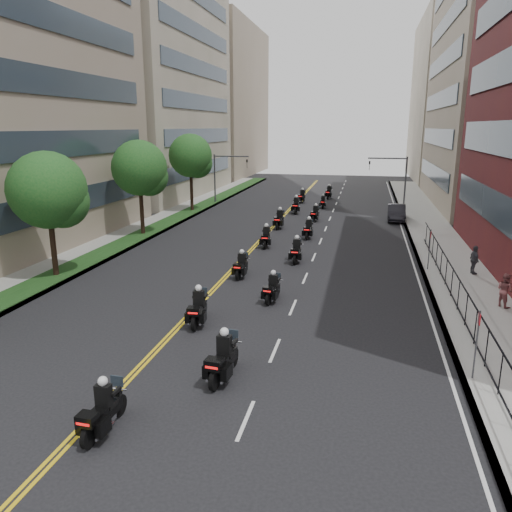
% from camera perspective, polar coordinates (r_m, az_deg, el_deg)
% --- Properties ---
extents(ground, '(160.00, 160.00, 0.00)m').
position_cam_1_polar(ground, '(16.92, -12.25, -16.60)').
color(ground, black).
rests_on(ground, ground).
extents(sidewalk_right, '(4.00, 90.00, 0.15)m').
position_cam_1_polar(sidewalk_right, '(39.41, 20.23, 1.10)').
color(sidewalk_right, gray).
rests_on(sidewalk_right, ground).
extents(sidewalk_left, '(4.00, 90.00, 0.15)m').
position_cam_1_polar(sidewalk_left, '(43.12, -13.18, 2.72)').
color(sidewalk_left, gray).
rests_on(sidewalk_left, ground).
extents(grass_strip, '(2.00, 90.00, 0.04)m').
position_cam_1_polar(grass_strip, '(42.77, -12.21, 2.81)').
color(grass_strip, '#153513').
rests_on(grass_strip, sidewalk_left).
extents(building_right_far, '(15.00, 28.00, 26.00)m').
position_cam_1_polar(building_right_far, '(92.40, 22.70, 16.22)').
color(building_right_far, gray).
rests_on(building_right_far, ground).
extents(building_left_mid, '(16.11, 28.00, 34.00)m').
position_cam_1_polar(building_left_mid, '(67.83, -13.40, 21.30)').
color(building_left_mid, gray).
rests_on(building_left_mid, ground).
extents(building_left_far, '(16.00, 28.00, 26.00)m').
position_cam_1_polar(building_left_far, '(95.47, -5.19, 17.16)').
color(building_left_far, gray).
rests_on(building_left_far, ground).
extents(iron_fence, '(0.05, 28.00, 1.50)m').
position_cam_1_polar(iron_fence, '(26.63, 21.80, -3.43)').
color(iron_fence, black).
rests_on(iron_fence, sidewalk_right).
extents(street_trees, '(4.40, 38.40, 7.98)m').
position_cam_1_polar(street_trees, '(36.31, -16.59, 8.42)').
color(street_trees, '#331D16').
rests_on(street_trees, ground).
extents(traffic_signal_right, '(4.09, 0.20, 5.60)m').
position_cam_1_polar(traffic_signal_right, '(55.37, 15.76, 8.92)').
color(traffic_signal_right, '#3F3F44').
rests_on(traffic_signal_right, ground).
extents(traffic_signal_left, '(4.09, 0.20, 5.60)m').
position_cam_1_polar(traffic_signal_left, '(57.52, -3.82, 9.62)').
color(traffic_signal_left, '#3F3F44').
rests_on(traffic_signal_left, ground).
extents(motorcycle_0, '(0.56, 2.34, 1.72)m').
position_cam_1_polar(motorcycle_0, '(15.74, -17.15, -16.62)').
color(motorcycle_0, black).
rests_on(motorcycle_0, ground).
extents(motorcycle_1, '(0.70, 2.55, 1.89)m').
position_cam_1_polar(motorcycle_1, '(17.89, -3.78, -11.73)').
color(motorcycle_1, black).
rests_on(motorcycle_1, ground).
extents(motorcycle_2, '(0.68, 2.46, 1.82)m').
position_cam_1_polar(motorcycle_2, '(22.66, -6.61, -6.05)').
color(motorcycle_2, black).
rests_on(motorcycle_2, ground).
extents(motorcycle_3, '(0.64, 2.18, 1.61)m').
position_cam_1_polar(motorcycle_3, '(25.45, 1.89, -3.80)').
color(motorcycle_3, black).
rests_on(motorcycle_3, ground).
extents(motorcycle_4, '(0.53, 2.25, 1.66)m').
position_cam_1_polar(motorcycle_4, '(29.47, -1.69, -1.18)').
color(motorcycle_4, black).
rests_on(motorcycle_4, ground).
extents(motorcycle_5, '(0.55, 2.41, 1.78)m').
position_cam_1_polar(motorcycle_5, '(32.84, 4.64, 0.52)').
color(motorcycle_5, black).
rests_on(motorcycle_5, ground).
extents(motorcycle_6, '(0.64, 2.38, 1.75)m').
position_cam_1_polar(motorcycle_6, '(36.84, 1.16, 2.10)').
color(motorcycle_6, black).
rests_on(motorcycle_6, ground).
extents(motorcycle_7, '(0.58, 2.37, 1.75)m').
position_cam_1_polar(motorcycle_7, '(39.95, 6.03, 3.00)').
color(motorcycle_7, black).
rests_on(motorcycle_7, ground).
extents(motorcycle_8, '(0.60, 2.53, 1.87)m').
position_cam_1_polar(motorcycle_8, '(43.72, 2.71, 4.14)').
color(motorcycle_8, black).
rests_on(motorcycle_8, ground).
extents(motorcycle_9, '(0.68, 2.26, 1.67)m').
position_cam_1_polar(motorcycle_9, '(47.37, 6.80, 4.77)').
color(motorcycle_9, black).
rests_on(motorcycle_9, ground).
extents(motorcycle_10, '(0.62, 2.55, 1.88)m').
position_cam_1_polar(motorcycle_10, '(51.49, 4.59, 5.71)').
color(motorcycle_10, black).
rests_on(motorcycle_10, ground).
extents(motorcycle_11, '(0.47, 2.06, 1.52)m').
position_cam_1_polar(motorcycle_11, '(55.28, 7.67, 6.09)').
color(motorcycle_11, black).
rests_on(motorcycle_11, ground).
extents(motorcycle_12, '(0.67, 2.33, 1.72)m').
position_cam_1_polar(motorcycle_12, '(58.85, 5.28, 6.74)').
color(motorcycle_12, black).
rests_on(motorcycle_12, ground).
extents(motorcycle_13, '(0.64, 2.40, 1.77)m').
position_cam_1_polar(motorcycle_13, '(62.69, 8.32, 7.15)').
color(motorcycle_13, black).
rests_on(motorcycle_13, ground).
extents(parked_sedan, '(1.74, 4.63, 1.51)m').
position_cam_1_polar(parked_sedan, '(49.18, 15.76, 4.80)').
color(parked_sedan, black).
rests_on(parked_sedan, ground).
extents(pedestrian_b, '(0.98, 1.03, 1.68)m').
position_cam_1_polar(pedestrian_b, '(27.03, 26.56, -3.50)').
color(pedestrian_b, '#8D4C4E').
rests_on(pedestrian_b, sidewalk_right).
extents(pedestrian_c, '(0.64, 1.07, 1.72)m').
position_cam_1_polar(pedestrian_c, '(32.20, 23.69, -0.42)').
color(pedestrian_c, '#3B3A41').
rests_on(pedestrian_c, sidewalk_right).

